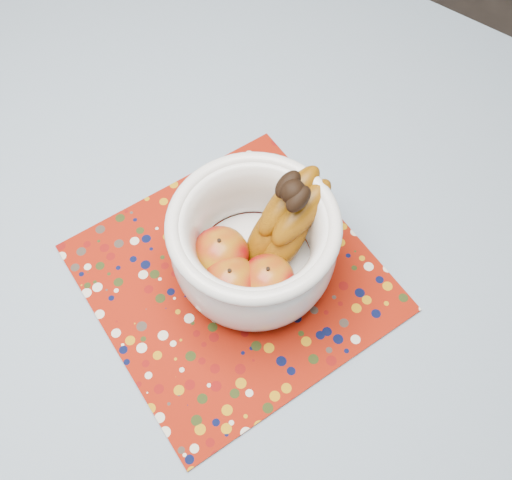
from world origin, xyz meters
TOP-DOWN VIEW (x-y plane):
  - table at (0.00, 0.00)m, footprint 1.20×1.20m
  - tablecloth at (0.00, 0.00)m, footprint 1.32×1.32m
  - placemat at (0.12, -0.01)m, footprint 0.47×0.47m
  - fruit_bowl at (0.14, 0.02)m, footprint 0.22×0.23m

SIDE VIEW (x-z plane):
  - table at x=0.00m, z-range 0.30..1.05m
  - tablecloth at x=0.00m, z-range 0.75..0.76m
  - placemat at x=0.12m, z-range 0.76..0.76m
  - fruit_bowl at x=0.14m, z-range 0.75..0.92m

